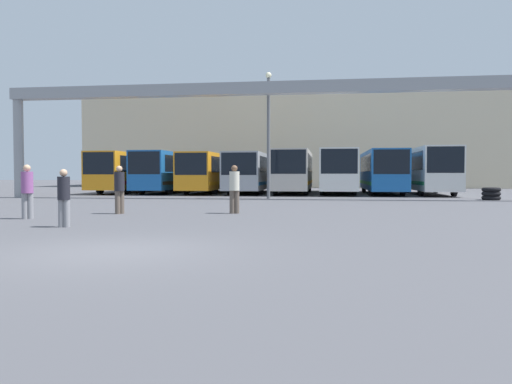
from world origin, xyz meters
name	(u,v)px	position (x,y,z in m)	size (l,w,h in m)	color
ground_plane	(112,252)	(0.00, 0.00, 0.00)	(200.00, 200.00, 0.00)	#47474C
building_backdrop	(291,139)	(0.00, 49.84, 5.63)	(46.35, 12.00, 11.27)	beige
overhead_gantry	(256,101)	(0.00, 20.07, 5.83)	(31.00, 0.80, 6.88)	gray
bus_slot_0	(130,170)	(-11.57, 29.32, 1.80)	(2.50, 11.51, 3.12)	orange
bus_slot_1	(168,170)	(-8.26, 28.96, 1.81)	(2.51, 10.80, 3.14)	#1959A5
bus_slot_2	(211,171)	(-4.96, 29.74, 1.75)	(2.46, 12.36, 3.03)	orange
bus_slot_3	(252,171)	(-1.65, 29.61, 1.75)	(2.63, 12.10, 3.03)	#999EA5
bus_slot_4	(294,169)	(1.65, 29.16, 1.85)	(2.55, 11.21, 3.21)	beige
bus_slot_5	(337,169)	(4.96, 29.66, 1.86)	(2.59, 12.20, 3.23)	silver
bus_slot_6	(382,170)	(8.26, 29.25, 1.82)	(2.49, 11.38, 3.17)	#1959A5
bus_slot_7	(429,168)	(11.57, 28.67, 1.92)	(2.50, 10.22, 3.34)	silver
pedestrian_near_left	(27,190)	(-5.82, 6.30, 0.97)	(0.38, 0.38, 1.83)	gray
pedestrian_mid_right	(64,196)	(-3.26, 4.06, 0.88)	(0.34, 0.34, 1.65)	gray
pedestrian_far_center	(119,188)	(-3.62, 8.76, 0.97)	(0.38, 0.38, 1.82)	brown
pedestrian_near_right	(234,188)	(0.66, 9.52, 0.98)	(0.38, 0.38, 1.85)	brown
tire_stack	(491,194)	(13.58, 21.19, 0.36)	(1.04, 1.04, 0.72)	black
lamp_post	(268,130)	(0.65, 20.89, 4.17)	(0.36, 0.36, 7.63)	#595B60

